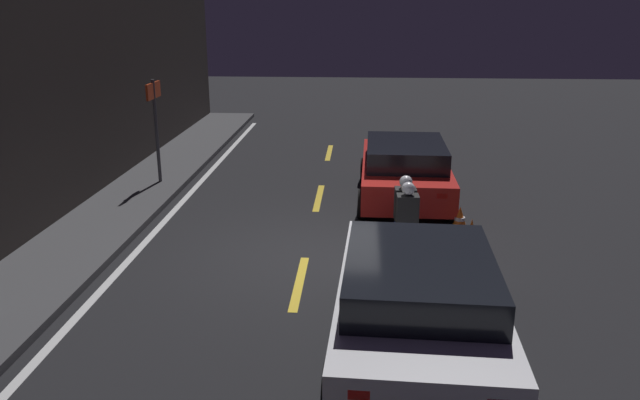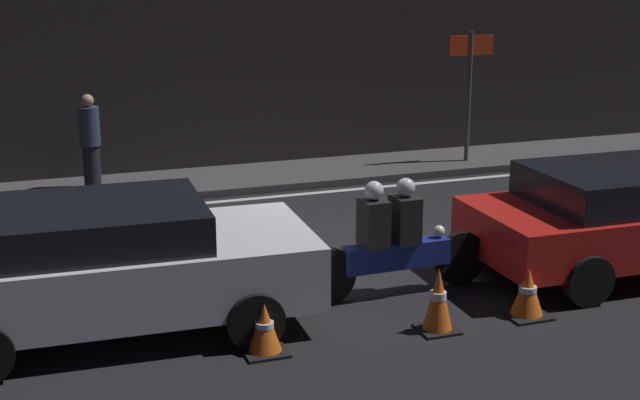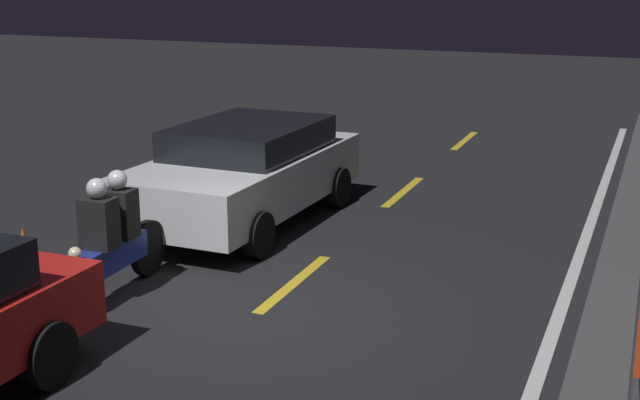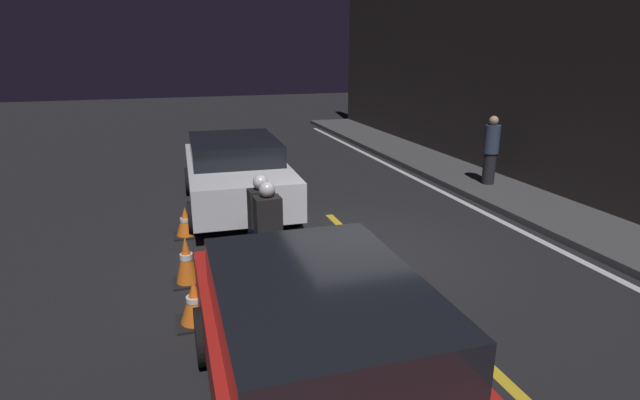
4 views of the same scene
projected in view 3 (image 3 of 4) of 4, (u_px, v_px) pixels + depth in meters
The scene contains 10 objects.
ground_plane at pixel (257, 314), 9.43m from camera, with size 56.00×56.00×0.00m, color black.
lane_dash_a at pixel (465, 141), 18.41m from camera, with size 2.00×0.14×0.01m.
lane_dash_b at pixel (403, 192), 14.37m from camera, with size 2.00×0.14×0.01m.
lane_dash_c at pixel (294, 283), 10.33m from camera, with size 2.00×0.14×0.01m.
lane_solid_kerb at pixel (544, 358), 8.38m from camera, with size 25.20×0.14×0.01m.
sedan_white at pixel (244, 170), 12.55m from camera, with size 4.27×2.14×1.40m.
motorcycle at pixel (109, 242), 9.71m from camera, with size 2.39×0.38×1.40m.
traffic_cone_near at pixel (125, 222), 11.83m from camera, with size 0.44×0.44×0.53m.
traffic_cone_mid at pixel (25, 257), 10.15m from camera, with size 0.41×0.41×0.70m.
shop_sign at pixel (638, 394), 3.85m from camera, with size 0.90×0.08×2.40m.
Camera 3 is at (7.93, 3.84, 3.63)m, focal length 50.00 mm.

